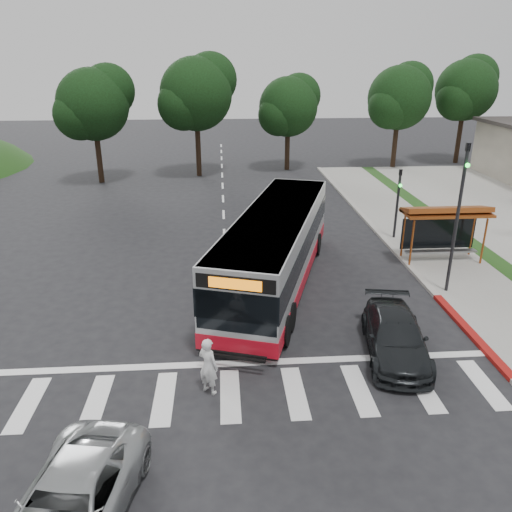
{
  "coord_description": "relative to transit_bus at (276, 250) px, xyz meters",
  "views": [
    {
      "loc": [
        -0.1,
        -17.59,
        9.56
      ],
      "look_at": [
        1.32,
        2.43,
        1.6
      ],
      "focal_mm": 35.0,
      "sensor_mm": 36.0,
      "label": 1
    }
  ],
  "objects": [
    {
      "name": "traffic_signal_ne_tall",
      "position": [
        7.36,
        -1.42,
        2.19
      ],
      "size": [
        0.18,
        0.37,
        6.5
      ],
      "color": "black",
      "rests_on": "ground"
    },
    {
      "name": "tree_north_c",
      "position": [
        -12.16,
        21.15,
        4.6
      ],
      "size": [
        6.16,
        5.74,
        9.3
      ],
      "color": "black",
      "rests_on": "ground"
    },
    {
      "name": "dark_sedan",
      "position": [
        3.49,
        -6.01,
        -0.99
      ],
      "size": [
        2.71,
        5.05,
        1.39
      ],
      "primitive_type": "imported",
      "rotation": [
        0.0,
        0.0,
        -0.16
      ],
      "color": "black",
      "rests_on": "ground"
    },
    {
      "name": "tree_north_b",
      "position": [
        3.83,
        25.15,
        3.97
      ],
      "size": [
        5.72,
        5.33,
        8.43
      ],
      "color": "black",
      "rests_on": "ground"
    },
    {
      "name": "ground",
      "position": [
        -2.24,
        -2.91,
        -1.69
      ],
      "size": [
        140.0,
        140.0,
        0.0
      ],
      "primitive_type": "plane",
      "color": "black",
      "rests_on": "ground"
    },
    {
      "name": "transit_bus",
      "position": [
        0.0,
        0.0,
        0.0
      ],
      "size": [
        6.66,
        13.31,
        3.38
      ],
      "primitive_type": null,
      "rotation": [
        0.0,
        0.0,
        -0.31
      ],
      "color": "#A8AAAD",
      "rests_on": "ground"
    },
    {
      "name": "traffic_signal_ne_short",
      "position": [
        7.36,
        5.58,
        0.79
      ],
      "size": [
        0.18,
        0.37,
        4.0
      ],
      "color": "black",
      "rests_on": "ground"
    },
    {
      "name": "tree_ne_a",
      "position": [
        13.84,
        25.15,
        4.7
      ],
      "size": [
        6.16,
        5.74,
        9.3
      ],
      "color": "black",
      "rests_on": "parking_lot"
    },
    {
      "name": "sidewalk_east",
      "position": [
        8.76,
        5.09,
        -1.63
      ],
      "size": [
        4.0,
        40.0,
        0.12
      ],
      "primitive_type": "cube",
      "color": "gray",
      "rests_on": "ground"
    },
    {
      "name": "bus_shelter",
      "position": [
        8.56,
        2.19,
        0.66
      ],
      "size": [
        4.2,
        1.6,
        2.86
      ],
      "color": "brown",
      "rests_on": "sidewalk_east"
    },
    {
      "name": "curb_east",
      "position": [
        6.76,
        5.09,
        -1.61
      ],
      "size": [
        0.3,
        40.0,
        0.15
      ],
      "primitive_type": "cube",
      "color": "#9E9991",
      "rests_on": "ground"
    },
    {
      "name": "curb_east_red",
      "position": [
        6.76,
        -4.91,
        -1.61
      ],
      "size": [
        0.32,
        6.0,
        0.15
      ],
      "primitive_type": "cube",
      "color": "maroon",
      "rests_on": "ground"
    },
    {
      "name": "tree_north_a",
      "position": [
        -4.15,
        23.16,
        5.23
      ],
      "size": [
        6.6,
        6.15,
        10.17
      ],
      "color": "black",
      "rests_on": "ground"
    },
    {
      "name": "tree_ne_b",
      "position": [
        20.84,
        27.15,
        5.23
      ],
      "size": [
        6.16,
        5.74,
        10.02
      ],
      "color": "black",
      "rests_on": "ground"
    },
    {
      "name": "pedestrian",
      "position": [
        -2.87,
        -7.68,
        -0.76
      ],
      "size": [
        0.81,
        0.77,
        1.86
      ],
      "primitive_type": "imported",
      "rotation": [
        0.0,
        0.0,
        2.48
      ],
      "color": "silver",
      "rests_on": "ground"
    },
    {
      "name": "crosswalk_ladder",
      "position": [
        -2.24,
        -7.91,
        -1.68
      ],
      "size": [
        18.0,
        2.6,
        0.01
      ],
      "primitive_type": "cube",
      "color": "silver",
      "rests_on": "ground"
    },
    {
      "name": "silver_suv_south",
      "position": [
        -5.74,
        -12.34,
        -1.0
      ],
      "size": [
        3.08,
        5.26,
        1.37
      ],
      "primitive_type": "imported",
      "rotation": [
        0.0,
        0.0,
        -0.17
      ],
      "color": "#A9ADAF",
      "rests_on": "ground"
    }
  ]
}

